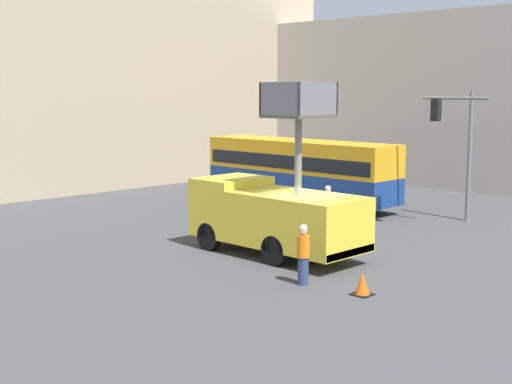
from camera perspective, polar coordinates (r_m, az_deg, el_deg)
ground_plane at (r=24.52m, az=4.03°, el=-5.24°), size 120.00×120.00×0.00m
building_backdrop_side at (r=47.07m, az=16.26°, el=7.11°), size 10.00×28.00×10.13m
utility_truck at (r=24.57m, az=1.52°, el=-1.69°), size 2.52×6.42×5.93m
city_bus at (r=35.39m, az=3.52°, el=2.00°), size 2.42×10.65×3.21m
traffic_light_pole at (r=31.16m, az=15.84°, el=4.44°), size 3.26×3.01×5.64m
road_worker_near_truck at (r=20.96m, az=3.80°, el=-5.03°), size 0.38×0.38×1.81m
road_worker_directing at (r=28.95m, az=5.75°, el=-1.30°), size 0.38×0.38×1.86m
traffic_cone_near_truck at (r=20.26m, az=8.51°, el=-7.35°), size 0.54×0.54×0.62m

